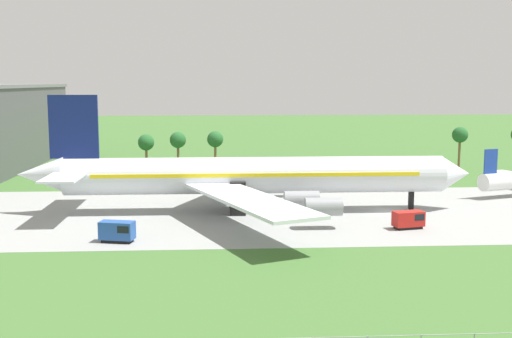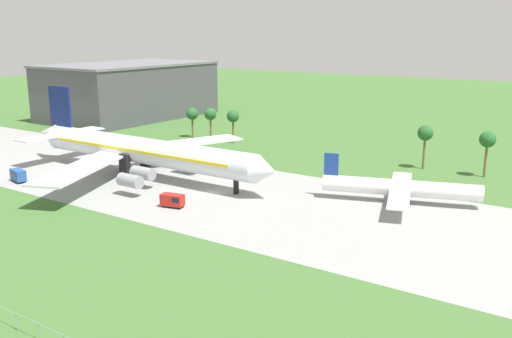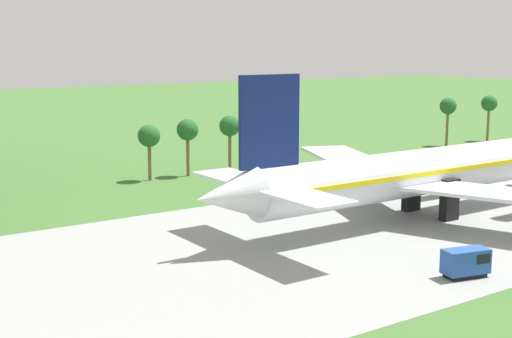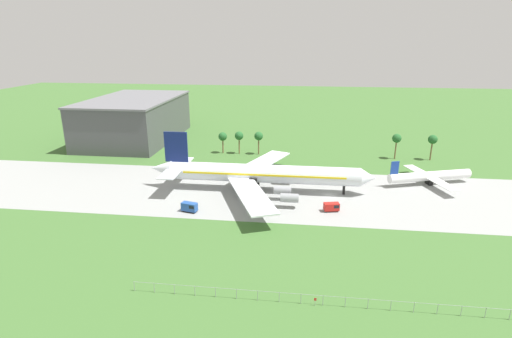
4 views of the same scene
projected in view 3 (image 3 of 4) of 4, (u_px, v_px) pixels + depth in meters
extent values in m
cylinder|color=silver|center=(447.00, 168.00, 91.97)|extent=(59.92, 5.78, 5.78)
cone|color=silver|center=(227.00, 196.00, 73.16)|extent=(7.23, 5.49, 5.49)
cube|color=yellow|center=(447.00, 165.00, 91.90)|extent=(50.93, 5.90, 0.58)
cube|color=navy|center=(270.00, 121.00, 74.87)|extent=(7.52, 0.50, 9.83)
cube|color=silver|center=(267.00, 186.00, 75.91)|extent=(5.20, 23.13, 0.30)
cube|color=silver|center=(355.00, 162.00, 103.30)|extent=(18.34, 30.95, 0.44)
cylinder|color=gray|center=(438.00, 176.00, 101.64)|extent=(5.20, 2.60, 2.60)
cylinder|color=gray|center=(419.00, 169.00, 107.64)|extent=(5.20, 2.60, 2.60)
cube|color=black|center=(450.00, 200.00, 88.27)|extent=(2.40, 1.20, 5.22)
cube|color=black|center=(411.00, 191.00, 93.43)|extent=(2.40, 1.20, 5.22)
cube|color=black|center=(465.00, 275.00, 66.98)|extent=(4.06, 2.63, 0.40)
cube|color=#234C99|center=(466.00, 261.00, 66.75)|extent=(4.74, 2.98, 2.31)
cube|color=black|center=(476.00, 256.00, 67.11)|extent=(1.98, 2.35, 0.90)
cylinder|color=brown|center=(188.00, 155.00, 118.13)|extent=(0.56, 0.56, 7.14)
sphere|color=#235B28|center=(187.00, 130.00, 117.41)|extent=(3.60, 3.60, 3.60)
cylinder|color=brown|center=(488.00, 123.00, 161.42)|extent=(0.56, 0.56, 7.94)
sphere|color=#235B28|center=(489.00, 103.00, 160.63)|extent=(3.60, 3.60, 3.60)
cylinder|color=brown|center=(447.00, 127.00, 153.72)|extent=(0.56, 0.56, 7.97)
sphere|color=#235B28|center=(448.00, 106.00, 152.93)|extent=(3.60, 3.60, 3.60)
cylinder|color=brown|center=(230.00, 150.00, 122.73)|extent=(0.56, 0.56, 7.25)
sphere|color=#235B28|center=(230.00, 126.00, 122.00)|extent=(3.60, 3.60, 3.60)
cylinder|color=brown|center=(150.00, 160.00, 114.26)|extent=(0.56, 0.56, 6.63)
sphere|color=#235B28|center=(149.00, 136.00, 113.58)|extent=(3.60, 3.60, 3.60)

